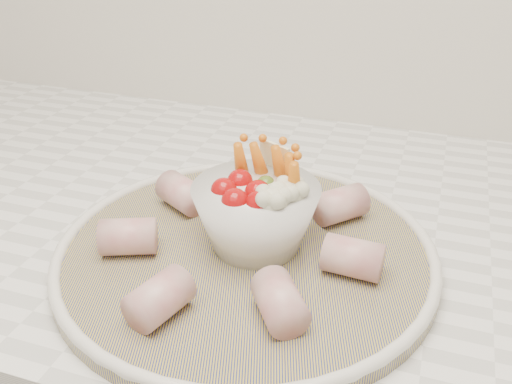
% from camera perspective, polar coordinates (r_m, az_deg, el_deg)
% --- Properties ---
extents(serving_platter, '(0.48, 0.48, 0.02)m').
position_cam_1_polar(serving_platter, '(0.58, -1.02, -5.98)').
color(serving_platter, navy).
rests_on(serving_platter, kitchen_counter).
extents(veggie_bowl, '(0.13, 0.13, 0.10)m').
position_cam_1_polar(veggie_bowl, '(0.57, 0.13, -1.94)').
color(veggie_bowl, white).
rests_on(veggie_bowl, serving_platter).
extents(cured_meat_rolls, '(0.28, 0.30, 0.04)m').
position_cam_1_polar(cured_meat_rolls, '(0.57, -1.13, -4.08)').
color(cured_meat_rolls, '#B45258').
rests_on(cured_meat_rolls, serving_platter).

